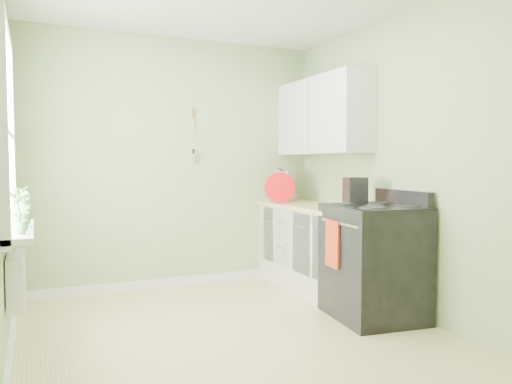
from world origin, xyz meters
name	(u,v)px	position (x,y,z in m)	size (l,w,h in m)	color
floor	(238,339)	(0.00, 0.00, -0.01)	(3.20, 3.60, 0.02)	tan
wall_back	(175,163)	(0.00, 1.81, 1.35)	(3.20, 0.02, 2.70)	#A0B57B
wall_right	(406,163)	(1.61, 0.00, 1.35)	(0.02, 3.60, 2.70)	#A0B57B
base_cabinets	(316,250)	(1.30, 1.00, 0.43)	(0.60, 1.60, 0.87)	white
countertop	(316,207)	(1.29, 1.00, 0.89)	(0.64, 1.60, 0.04)	beige
upper_cabinets	(323,116)	(1.43, 1.10, 1.85)	(0.35, 1.40, 0.80)	white
window	(5,133)	(-1.58, 0.30, 1.55)	(0.06, 1.14, 1.44)	white
window_sill	(19,231)	(-1.51, 0.30, 0.88)	(0.18, 1.14, 0.04)	white
radiator	(16,280)	(-1.54, 0.25, 0.55)	(0.12, 0.50, 0.35)	white
wall_utensils	(194,144)	(0.20, 1.78, 1.56)	(0.02, 0.14, 0.58)	beige
stove	(374,261)	(1.28, 0.00, 0.50)	(0.79, 0.88, 1.11)	black
stand_mixer	(283,187)	(1.26, 1.71, 1.07)	(0.28, 0.35, 0.38)	#B2B2B7
kettle	(275,194)	(1.07, 1.54, 1.01)	(0.19, 0.11, 0.19)	silver
coffee_maker	(355,195)	(1.28, 0.30, 1.06)	(0.22, 0.23, 0.31)	black
red_tray	(280,188)	(1.05, 1.36, 1.08)	(0.34, 0.34, 0.02)	red
jar	(334,207)	(1.05, 0.30, 0.95)	(0.07, 0.07, 0.08)	beige
plant_a	(19,210)	(-1.50, -0.04, 1.05)	(0.16, 0.11, 0.30)	#377136
plant_b	(20,211)	(-1.50, 0.16, 1.03)	(0.15, 0.12, 0.27)	#377136
plant_c	(21,205)	(-1.50, 0.53, 1.04)	(0.16, 0.16, 0.28)	#377136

